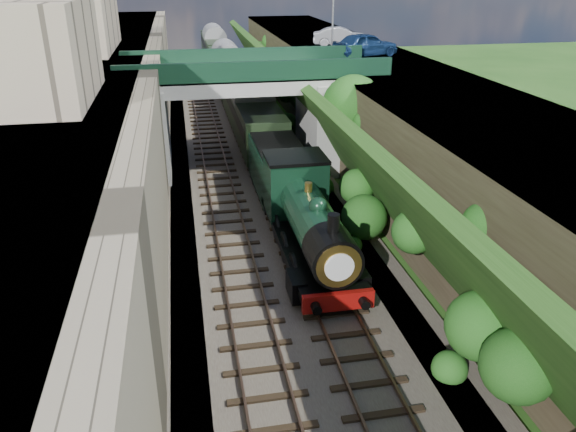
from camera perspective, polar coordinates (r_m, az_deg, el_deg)
The scene contains 19 objects.
trackbed at distance 33.58m, azimuth -3.48°, elevation 2.95°, with size 10.00×90.00×0.20m, color #473F38.
retaining_wall at distance 32.32m, azimuth -13.43°, elevation 7.84°, with size 1.00×90.00×7.00m, color #756B56.
street_plateau_left at distance 32.68m, azimuth -19.60°, elevation 7.28°, with size 6.00×90.00×7.00m, color #262628.
street_plateau_right at distance 35.04m, azimuth 12.15°, elevation 8.57°, with size 8.00×90.00×6.25m, color #262628.
embankment_slope at distance 33.21m, azimuth 5.14°, elevation 7.44°, with size 4.29×90.00×6.36m.
track_left at distance 33.35m, azimuth -6.89°, elevation 2.93°, with size 2.50×90.00×0.20m.
track_right at distance 33.69m, azimuth -1.46°, elevation 3.32°, with size 2.50×90.00×0.20m.
road_bridge at distance 36.34m, azimuth -2.99°, elevation 11.16°, with size 16.00×6.40×7.25m.
building_far at distance 41.68m, azimuth -21.25°, elevation 19.58°, with size 5.00×10.00×6.00m, color gray.
building_near at distance 25.91m, azimuth -24.14°, elevation 15.05°, with size 4.00×8.00×4.00m, color gray.
tree at distance 33.24m, azimuth 6.72°, elevation 10.82°, with size 3.60×3.80×6.60m.
lamppost at distance 41.68m, azimuth 4.67°, elevation 20.41°, with size 0.87×0.15×6.00m.
car_blue at distance 41.81m, azimuth 7.86°, elevation 16.86°, with size 1.98×4.91×1.67m, color navy.
car_silver at distance 47.41m, azimuth 5.39°, elevation 17.68°, with size 1.55×4.45×1.47m, color #9D9EA1.
locomotive at distance 24.58m, azimuth 2.12°, elevation -0.66°, with size 3.10×10.22×3.83m.
tender at distance 31.37m, azimuth -0.88°, elevation 4.41°, with size 2.70×6.00×3.05m.
coach_front at distance 43.21m, azimuth -3.85°, elevation 10.46°, with size 2.90×18.00×3.70m.
coach_middle at distance 61.55m, azimuth -6.17°, elevation 14.46°, with size 2.90×18.00×3.70m.
coach_rear at distance 80.11m, azimuth -7.45°, elevation 16.61°, with size 2.90×18.00×3.70m.
Camera 1 is at (-3.90, -11.09, 12.16)m, focal length 35.00 mm.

